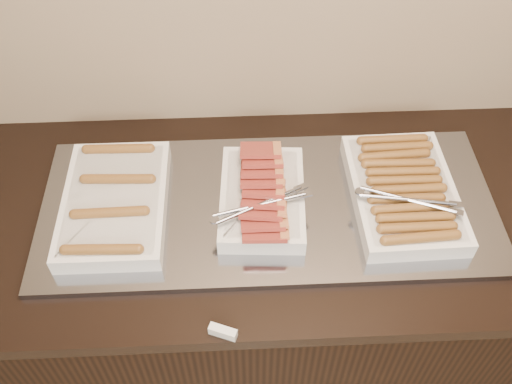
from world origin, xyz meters
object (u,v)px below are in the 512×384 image
dish_left (115,203)px  counter (257,294)px  warming_tray (268,206)px  dish_center (262,197)px  dish_right (404,192)px

dish_left → counter: bearing=0.2°
counter → dish_left: bearing=180.0°
warming_tray → dish_left: 0.40m
dish_center → warming_tray: bearing=18.5°
dish_right → dish_center: bearing=178.9°
warming_tray → dish_left: dish_left is taller
counter → dish_left: size_ratio=5.21×
counter → warming_tray: size_ratio=1.72×
dish_left → dish_center: bearing=-0.5°
warming_tray → dish_center: dish_center is taller
counter → warming_tray: bearing=0.0°
warming_tray → dish_right: (0.35, -0.00, 0.04)m
dish_left → dish_center: size_ratio=1.14×
dish_center → dish_left: bearing=-177.1°
warming_tray → dish_right: 0.36m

